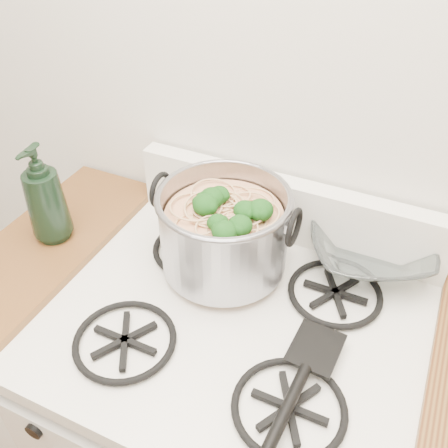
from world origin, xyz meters
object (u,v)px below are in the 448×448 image
(gas_range, at_px, (232,435))
(glass_bowl, at_px, (369,254))
(bottle, at_px, (44,194))
(stock_pot, at_px, (224,231))
(spatula, at_px, (316,346))

(gas_range, height_order, glass_bowl, glass_bowl)
(glass_bowl, bearing_deg, bottle, -161.52)
(stock_pot, bearing_deg, glass_bowl, 27.21)
(gas_range, relative_size, spatula, 2.98)
(stock_pot, height_order, bottle, bottle)
(stock_pot, height_order, glass_bowl, stock_pot)
(spatula, relative_size, bottle, 1.25)
(spatula, xyz_separation_m, glass_bowl, (0.03, 0.30, 0.00))
(bottle, bearing_deg, gas_range, -9.81)
(stock_pot, bearing_deg, bottle, -168.35)
(gas_range, distance_m, bottle, 0.79)
(gas_range, xyz_separation_m, stock_pot, (-0.08, 0.13, 0.58))
(spatula, xyz_separation_m, bottle, (-0.67, 0.06, 0.11))
(spatula, bearing_deg, glass_bowl, 86.33)
(gas_range, bearing_deg, spatula, -5.74)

